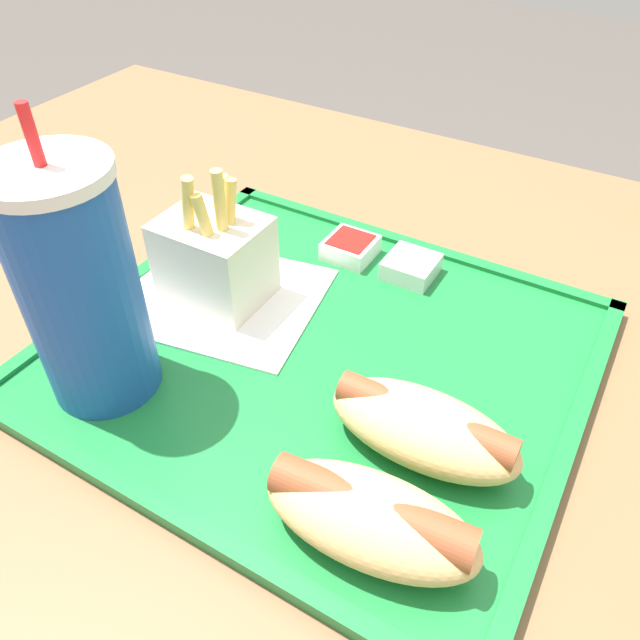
{
  "coord_description": "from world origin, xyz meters",
  "views": [
    {
      "loc": [
        -0.15,
        0.3,
        1.05
      ],
      "look_at": [
        0.02,
        0.0,
        0.76
      ],
      "focal_mm": 35.0,
      "sensor_mm": 36.0,
      "label": 1
    }
  ],
  "objects": [
    {
      "name": "sauce_cup_ketchup",
      "position": [
        0.06,
        -0.12,
        0.74
      ],
      "size": [
        0.04,
        0.04,
        0.02
      ],
      "color": "silver",
      "rests_on": "food_tray"
    },
    {
      "name": "hot_dog_far",
      "position": [
        -0.08,
        0.12,
        0.75
      ],
      "size": [
        0.13,
        0.07,
        0.04
      ],
      "color": "#DBB270",
      "rests_on": "food_tray"
    },
    {
      "name": "sauce_cup_mayo",
      "position": [
        -0.0,
        -0.12,
        0.74
      ],
      "size": [
        0.04,
        0.04,
        0.02
      ],
      "color": "silver",
      "rests_on": "food_tray"
    },
    {
      "name": "hot_dog_near",
      "position": [
        -0.08,
        0.05,
        0.75
      ],
      "size": [
        0.12,
        0.06,
        0.04
      ],
      "color": "#DBB270",
      "rests_on": "food_tray"
    },
    {
      "name": "food_tray",
      "position": [
        0.02,
        0.0,
        0.72
      ],
      "size": [
        0.38,
        0.34,
        0.01
      ],
      "color": "#197233",
      "rests_on": "dining_table"
    },
    {
      "name": "paper_napkin",
      "position": [
        0.12,
        -0.01,
        0.73
      ],
      "size": [
        0.18,
        0.16,
        0.0
      ],
      "color": "white",
      "rests_on": "food_tray"
    },
    {
      "name": "dining_table",
      "position": [
        0.0,
        0.0,
        0.36
      ],
      "size": [
        1.21,
        0.84,
        0.72
      ],
      "color": "brown",
      "rests_on": "ground_plane"
    },
    {
      "name": "soda_cup",
      "position": [
        0.13,
        0.11,
        0.81
      ],
      "size": [
        0.08,
        0.08,
        0.2
      ],
      "color": "#194CA5",
      "rests_on": "food_tray"
    },
    {
      "name": "fries_carton",
      "position": [
        0.13,
        -0.01,
        0.77
      ],
      "size": [
        0.08,
        0.06,
        0.12
      ],
      "color": "silver",
      "rests_on": "food_tray"
    }
  ]
}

